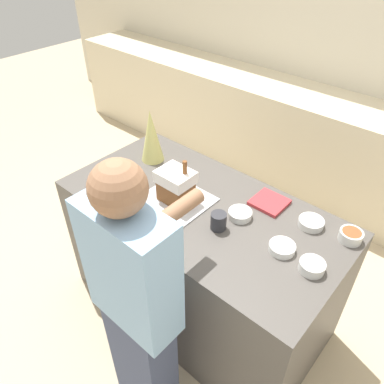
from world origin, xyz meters
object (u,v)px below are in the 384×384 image
object	(u,v)px
mug	(218,221)
candy_bowl_near_tray_right	(351,235)
candy_bowl_front_corner	(240,214)
decorative_tree	(151,136)
gingerbread_house	(176,185)
cookbook	(269,202)
baking_tray	(176,200)
candy_bowl_far_left	(312,266)
candy_bowl_near_tray_left	(282,247)
candy_bowl_beside_tree	(311,222)
person	(137,307)

from	to	relation	value
mug	candy_bowl_near_tray_right	bearing A→B (deg)	33.83
candy_bowl_front_corner	decorative_tree	bearing A→B (deg)	173.32
gingerbread_house	cookbook	size ratio (longest dim) A/B	1.45
gingerbread_house	candy_bowl_front_corner	world-z (taller)	gingerbread_house
baking_tray	cookbook	size ratio (longest dim) A/B	2.02
decorative_tree	candy_bowl_far_left	distance (m)	1.22
candy_bowl_near_tray_left	candy_bowl_beside_tree	world-z (taller)	candy_bowl_beside_tree
candy_bowl_near_tray_right	mug	size ratio (longest dim) A/B	1.23
baking_tray	candy_bowl_front_corner	size ratio (longest dim) A/B	2.89
gingerbread_house	cookbook	world-z (taller)	gingerbread_house
gingerbread_house	person	xyz separation A→B (m)	(0.31, -0.58, -0.19)
gingerbread_house	candy_bowl_near_tray_left	world-z (taller)	gingerbread_house
candy_bowl_front_corner	cookbook	distance (m)	0.21
gingerbread_house	candy_bowl_near_tray_left	size ratio (longest dim) A/B	2.06
candy_bowl_beside_tree	candy_bowl_far_left	distance (m)	0.30
candy_bowl_near_tray_right	candy_bowl_beside_tree	world-z (taller)	candy_bowl_near_tray_right
gingerbread_house	candy_bowl_near_tray_left	distance (m)	0.64
cookbook	person	xyz separation A→B (m)	(-0.09, -0.90, -0.09)
candy_bowl_near_tray_right	mug	distance (m)	0.65
candy_bowl_far_left	person	world-z (taller)	person
mug	person	distance (m)	0.57
candy_bowl_near_tray_left	gingerbread_house	bearing A→B (deg)	-174.53
candy_bowl_beside_tree	candy_bowl_near_tray_right	bearing A→B (deg)	9.73
mug	candy_bowl_front_corner	bearing A→B (deg)	76.52
candy_bowl_front_corner	candy_bowl_far_left	distance (m)	0.46
gingerbread_house	candy_bowl_beside_tree	distance (m)	0.73
candy_bowl_far_left	person	distance (m)	0.80
candy_bowl_near_tray_right	candy_bowl_far_left	size ratio (longest dim) A/B	0.97
candy_bowl_near_tray_right	mug	xyz separation A→B (m)	(-0.54, -0.36, 0.02)
candy_bowl_far_left	mug	xyz separation A→B (m)	(-0.49, -0.06, 0.02)
gingerbread_house	candy_bowl_beside_tree	size ratio (longest dim) A/B	2.02
candy_bowl_near_tray_right	baking_tray	bearing A→B (deg)	-158.11
person	candy_bowl_beside_tree	bearing A→B (deg)	68.60
candy_bowl_near_tray_right	mug	world-z (taller)	mug
candy_bowl_beside_tree	candy_bowl_far_left	size ratio (longest dim) A/B	1.11
candy_bowl_near_tray_left	candy_bowl_front_corner	world-z (taller)	candy_bowl_front_corner
candy_bowl_near_tray_right	person	bearing A→B (deg)	-120.40
candy_bowl_near_tray_right	candy_bowl_beside_tree	xyz separation A→B (m)	(-0.19, -0.03, -0.01)
mug	cookbook	bearing A→B (deg)	74.95
candy_bowl_near_tray_left	candy_bowl_beside_tree	size ratio (longest dim) A/B	0.98
candy_bowl_far_left	candy_bowl_near_tray_left	bearing A→B (deg)	172.91
decorative_tree	candy_bowl_front_corner	distance (m)	0.77
candy_bowl_near_tray_left	cookbook	distance (m)	0.35
mug	person	xyz separation A→B (m)	(-0.00, -0.56, -0.13)
candy_bowl_beside_tree	candy_bowl_front_corner	bearing A→B (deg)	-149.15
candy_bowl_front_corner	mug	world-z (taller)	mug
candy_bowl_far_left	mug	size ratio (longest dim) A/B	1.27
candy_bowl_front_corner	candy_bowl_beside_tree	world-z (taller)	same
candy_bowl_near_tray_left	candy_bowl_beside_tree	bearing A→B (deg)	85.19
candy_bowl_near_tray_right	person	world-z (taller)	person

